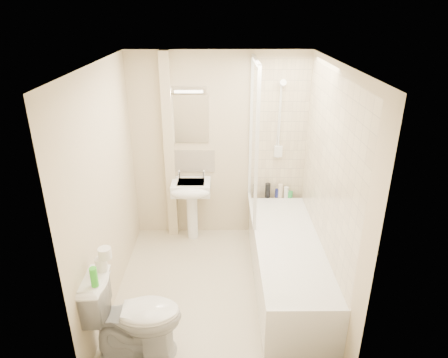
{
  "coord_description": "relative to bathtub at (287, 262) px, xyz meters",
  "views": [
    {
      "loc": [
        0.03,
        -3.54,
        2.87
      ],
      "look_at": [
        0.06,
        0.2,
        1.23
      ],
      "focal_mm": 32.0,
      "sensor_mm": 36.0,
      "label": 1
    }
  ],
  "objects": [
    {
      "name": "floor",
      "position": [
        -0.75,
        -0.08,
        -0.29
      ],
      "size": [
        2.5,
        2.5,
        0.0
      ],
      "primitive_type": "plane",
      "color": "beige",
      "rests_on": "ground"
    },
    {
      "name": "wall_back",
      "position": [
        -0.75,
        1.17,
        0.91
      ],
      "size": [
        2.2,
        0.02,
        2.4
      ],
      "primitive_type": "cube",
      "color": "beige",
      "rests_on": "ground"
    },
    {
      "name": "wall_left",
      "position": [
        -1.85,
        -0.08,
        0.91
      ],
      "size": [
        0.02,
        2.5,
        2.4
      ],
      "primitive_type": "cube",
      "color": "beige",
      "rests_on": "ground"
    },
    {
      "name": "wall_right",
      "position": [
        0.35,
        -0.08,
        0.91
      ],
      "size": [
        0.02,
        2.5,
        2.4
      ],
      "primitive_type": "cube",
      "color": "beige",
      "rests_on": "ground"
    },
    {
      "name": "ceiling",
      "position": [
        -0.75,
        -0.08,
        2.11
      ],
      "size": [
        2.2,
        2.5,
        0.02
      ],
      "primitive_type": "cube",
      "color": "white",
      "rests_on": "wall_back"
    },
    {
      "name": "tile_back",
      "position": [
        0.0,
        1.15,
        1.14
      ],
      "size": [
        0.7,
        0.01,
        1.75
      ],
      "primitive_type": "cube",
      "color": "beige",
      "rests_on": "wall_back"
    },
    {
      "name": "tile_right",
      "position": [
        0.34,
        0.0,
        1.14
      ],
      "size": [
        0.01,
        2.1,
        1.75
      ],
      "primitive_type": "cube",
      "color": "beige",
      "rests_on": "wall_right"
    },
    {
      "name": "pipe_boxing",
      "position": [
        -1.37,
        1.11,
        0.91
      ],
      "size": [
        0.12,
        0.12,
        2.4
      ],
      "primitive_type": "cube",
      "color": "beige",
      "rests_on": "ground"
    },
    {
      "name": "splashback",
      "position": [
        -1.1,
        1.16,
        0.74
      ],
      "size": [
        0.6,
        0.02,
        0.3
      ],
      "primitive_type": "cube",
      "color": "beige",
      "rests_on": "wall_back"
    },
    {
      "name": "mirror",
      "position": [
        -1.1,
        1.15,
        1.29
      ],
      "size": [
        0.46,
        0.01,
        0.6
      ],
      "primitive_type": "cube",
      "color": "white",
      "rests_on": "wall_back"
    },
    {
      "name": "strip_light",
      "position": [
        -1.1,
        1.13,
        1.66
      ],
      "size": [
        0.42,
        0.07,
        0.07
      ],
      "primitive_type": "cube",
      "color": "silver",
      "rests_on": "wall_back"
    },
    {
      "name": "bathtub",
      "position": [
        0.0,
        0.0,
        0.0
      ],
      "size": [
        0.7,
        2.1,
        0.55
      ],
      "color": "white",
      "rests_on": "ground"
    },
    {
      "name": "shower_screen",
      "position": [
        -0.35,
        0.72,
        1.16
      ],
      "size": [
        0.04,
        0.92,
        1.8
      ],
      "color": "white",
      "rests_on": "bathtub"
    },
    {
      "name": "shower_fixture",
      "position": [
        -0.0,
        1.11,
        1.26
      ],
      "size": [
        0.1,
        0.16,
        0.99
      ],
      "color": "white",
      "rests_on": "wall_back"
    },
    {
      "name": "pedestal_sink",
      "position": [
        -1.1,
        0.93,
        0.37
      ],
      "size": [
        0.49,
        0.46,
        0.94
      ],
      "color": "white",
      "rests_on": "ground"
    },
    {
      "name": "bottle_black_a",
      "position": [
        -0.28,
        1.08,
        0.35
      ],
      "size": [
        0.05,
        0.05,
        0.18
      ],
      "primitive_type": "cylinder",
      "color": "black",
      "rests_on": "bathtub"
    },
    {
      "name": "bottle_black_b",
      "position": [
        -0.11,
        1.08,
        0.36
      ],
      "size": [
        0.07,
        0.07,
        0.2
      ],
      "primitive_type": "cylinder",
      "color": "black",
      "rests_on": "bathtub"
    },
    {
      "name": "bottle_blue",
      "position": [
        0.01,
        1.08,
        0.32
      ],
      "size": [
        0.05,
        0.05,
        0.11
      ],
      "primitive_type": "cylinder",
      "color": "navy",
      "rests_on": "bathtub"
    },
    {
      "name": "bottle_cream",
      "position": [
        0.05,
        1.08,
        0.35
      ],
      "size": [
        0.06,
        0.06,
        0.18
      ],
      "primitive_type": "cylinder",
      "color": "beige",
      "rests_on": "bathtub"
    },
    {
      "name": "bottle_white_b",
      "position": [
        0.13,
        1.08,
        0.33
      ],
      "size": [
        0.06,
        0.06,
        0.14
      ],
      "primitive_type": "cylinder",
      "color": "silver",
      "rests_on": "bathtub"
    },
    {
      "name": "bottle_green",
      "position": [
        0.18,
        1.08,
        0.3
      ],
      "size": [
        0.07,
        0.07,
        0.08
      ],
      "primitive_type": "cylinder",
      "color": "green",
      "rests_on": "bathtub"
    },
    {
      "name": "toilet",
      "position": [
        -1.47,
        -0.93,
        0.12
      ],
      "size": [
        0.5,
        0.83,
        0.82
      ],
      "primitive_type": "imported",
      "rotation": [
        0.0,
        0.0,
        1.6
      ],
      "color": "white",
      "rests_on": "ground"
    },
    {
      "name": "toilet_roll_lower",
      "position": [
        -1.73,
        -0.83,
        0.58
      ],
      "size": [
        0.1,
        0.1,
        0.11
      ],
      "primitive_type": "cylinder",
      "color": "white",
      "rests_on": "toilet"
    },
    {
      "name": "toilet_roll_upper",
      "position": [
        -1.69,
        -0.82,
        0.68
      ],
      "size": [
        0.11,
        0.11,
        0.09
      ],
      "primitive_type": "cylinder",
      "color": "white",
      "rests_on": "toilet_roll_lower"
    },
    {
      "name": "green_bottle",
      "position": [
        -1.73,
        -1.05,
        0.61
      ],
      "size": [
        0.06,
        0.06,
        0.17
      ],
      "primitive_type": "cylinder",
      "color": "green",
      "rests_on": "toilet"
    }
  ]
}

